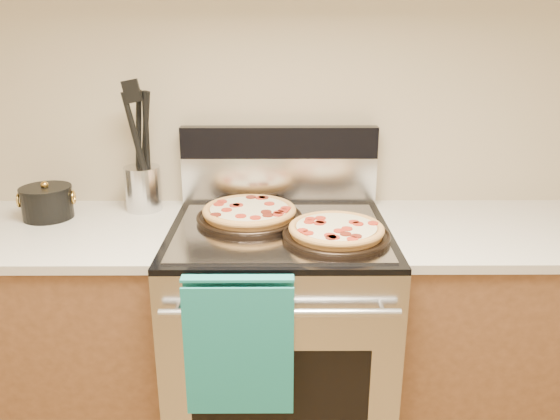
{
  "coord_description": "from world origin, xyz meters",
  "views": [
    {
      "loc": [
        -0.01,
        -0.12,
        1.58
      ],
      "look_at": [
        0.0,
        1.55,
        1.02
      ],
      "focal_mm": 35.0,
      "sensor_mm": 36.0,
      "label": 1
    }
  ],
  "objects_px": {
    "range_body": "(279,346)",
    "saucepan": "(47,204)",
    "pepperoni_pizza_front": "(336,232)",
    "utensil_crock": "(143,188)",
    "pepperoni_pizza_back": "(249,213)"
  },
  "relations": [
    {
      "from": "pepperoni_pizza_front",
      "to": "utensil_crock",
      "type": "xyz_separation_m",
      "value": [
        -0.71,
        0.35,
        0.05
      ]
    },
    {
      "from": "utensil_crock",
      "to": "saucepan",
      "type": "distance_m",
      "value": 0.35
    },
    {
      "from": "range_body",
      "to": "saucepan",
      "type": "distance_m",
      "value": 1.01
    },
    {
      "from": "saucepan",
      "to": "pepperoni_pizza_front",
      "type": "bearing_deg",
      "value": -13.59
    },
    {
      "from": "pepperoni_pizza_back",
      "to": "pepperoni_pizza_front",
      "type": "bearing_deg",
      "value": -31.49
    },
    {
      "from": "range_body",
      "to": "pepperoni_pizza_front",
      "type": "bearing_deg",
      "value": -30.44
    },
    {
      "from": "pepperoni_pizza_back",
      "to": "pepperoni_pizza_front",
      "type": "distance_m",
      "value": 0.34
    },
    {
      "from": "range_body",
      "to": "pepperoni_pizza_front",
      "type": "distance_m",
      "value": 0.54
    },
    {
      "from": "range_body",
      "to": "saucepan",
      "type": "bearing_deg",
      "value": 170.52
    },
    {
      "from": "pepperoni_pizza_front",
      "to": "utensil_crock",
      "type": "height_order",
      "value": "utensil_crock"
    },
    {
      "from": "saucepan",
      "to": "range_body",
      "type": "bearing_deg",
      "value": -9.48
    },
    {
      "from": "range_body",
      "to": "pepperoni_pizza_front",
      "type": "height_order",
      "value": "pepperoni_pizza_front"
    },
    {
      "from": "range_body",
      "to": "pepperoni_pizza_back",
      "type": "height_order",
      "value": "pepperoni_pizza_back"
    },
    {
      "from": "range_body",
      "to": "utensil_crock",
      "type": "distance_m",
      "value": 0.79
    },
    {
      "from": "range_body",
      "to": "saucepan",
      "type": "height_order",
      "value": "saucepan"
    }
  ]
}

